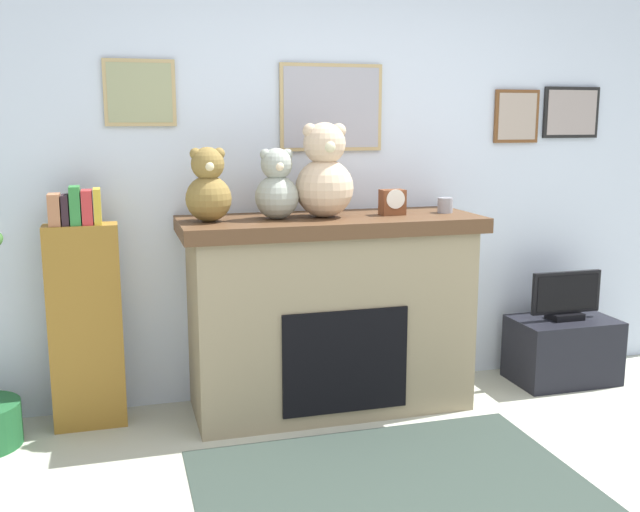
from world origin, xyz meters
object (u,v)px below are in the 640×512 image
Objects in this scene: fireplace at (330,312)px; mantel_clock at (392,202)px; bookshelf at (85,318)px; teddy_bear_cream at (277,187)px; tv_stand at (562,350)px; teddy_bear_tan at (208,188)px; teddy_bear_grey at (324,175)px; candle_jar at (445,205)px; television at (566,297)px.

fireplace is 11.29× the size of mantel_clock.
fireplace is at bearing -4.02° from bookshelf.
bookshelf is 1.22m from teddy_bear_cream.
tv_stand is 2.44m from teddy_bear_tan.
bookshelf is 1.48m from teddy_bear_grey.
tv_stand is at bearing 0.59° from mantel_clock.
tv_stand is at bearing 0.28° from teddy_bear_tan.
candle_jar is at bearing 0.33° from mantel_clock.
teddy_bear_tan is (-1.35, -0.00, 0.13)m from candle_jar.
teddy_bear_cream is (-1.83, -0.01, 0.73)m from television.
teddy_bear_tan is 0.63m from teddy_bear_grey.
tv_stand is at bearing -2.02° from bookshelf.
mantel_clock is (-1.17, -0.01, 0.63)m from television.
tv_stand is at bearing 0.39° from teddy_bear_grey.
bookshelf is 2.05× the size of tv_stand.
tv_stand is at bearing 90.00° from television.
teddy_bear_grey is at bearing -179.61° from tv_stand.
mantel_clock is 0.43m from teddy_bear_grey.
fireplace is at bearing 179.71° from tv_stand.
fireplace is 0.78m from teddy_bear_cream.
television is 5.33× the size of candle_jar.
mantel_clock is at bearing -179.67° from candle_jar.
television is (0.00, -0.00, 0.34)m from tv_stand.
teddy_bear_grey is (-1.56, -0.01, 1.13)m from tv_stand.
tv_stand is 7.25× the size of candle_jar.
mantel_clock is (1.67, -0.11, 0.57)m from bookshelf.
bookshelf reaches higher than mantel_clock.
teddy_bear_grey is at bearing 179.82° from mantel_clock.
mantel_clock is at bearing -179.47° from television.
fireplace is 1.52m from television.
candle_jar is at bearing -3.16° from bookshelf.
teddy_bear_cream reaches higher than mantel_clock.
fireplace is at bearing 25.50° from teddy_bear_grey.
television is 1.23× the size of teddy_bear_cream.
mantel_clock reaches higher than tv_stand.
teddy_bear_grey is (-0.40, 0.00, 0.16)m from mantel_clock.
fireplace is 0.71m from mantel_clock.
tv_stand is 1.93m from teddy_bear_grey.
bookshelf is at bearing 176.84° from candle_jar.
teddy_bear_grey is at bearing -154.50° from fireplace.
tv_stand is 1.26m from candle_jar.
teddy_bear_tan reaches higher than television.
teddy_bear_grey is (-0.04, -0.02, 0.77)m from fireplace.
teddy_bear_cream is at bearing 179.96° from teddy_bear_grey.
teddy_bear_tan reaches higher than bookshelf.
candle_jar is at bearing 0.05° from teddy_bear_grey.
teddy_bear_grey reaches higher than teddy_bear_cream.
teddy_bear_tan is at bearing 179.92° from mantel_clock.
tv_stand is 1.52m from mantel_clock.
teddy_bear_tan is at bearing 179.99° from teddy_bear_grey.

